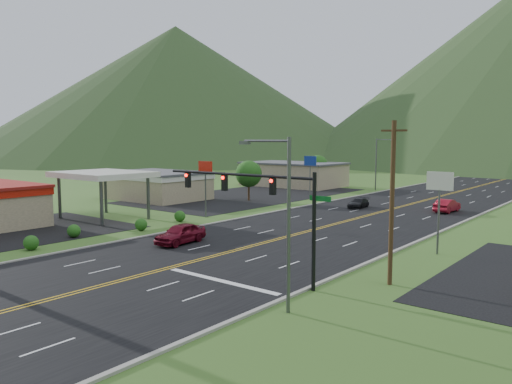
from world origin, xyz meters
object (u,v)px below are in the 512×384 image
Objects in this scene: streetlight_west at (378,161)px; car_red_far at (447,206)px; car_red_near at (180,234)px; traffic_signal at (260,196)px; streetlight_east at (284,212)px; gas_canopy at (103,175)px; car_dark_mid at (358,203)px.

streetlight_west is 26.47m from car_red_far.
car_red_far is at bearing 64.74° from car_red_near.
streetlight_west is (-18.16, 56.00, -0.15)m from traffic_signal.
streetlight_east is 1.79× the size of car_red_near.
car_red_near is at bearing -13.02° from gas_canopy.
streetlight_west is 1.86× the size of car_red_far.
streetlight_east is at bearing -19.88° from gas_canopy.
traffic_signal is at bearing -72.03° from streetlight_west.
streetlight_west is at bearing 91.24° from car_red_near.
traffic_signal is 2.71× the size of car_red_far.
car_red_near is at bearing 153.80° from streetlight_east.
car_red_far reaches higher than car_dark_mid.
streetlight_east is 0.90× the size of gas_canopy.
streetlight_east and streetlight_west have the same top height.
car_red_far is (-4.86, 41.09, -4.38)m from streetlight_east.
streetlight_east is (4.70, -4.00, -0.15)m from traffic_signal.
streetlight_west is at bearing 77.87° from gas_canopy.
streetlight_west is at bearing 107.97° from traffic_signal.
car_dark_mid is at bearing 54.96° from gas_canopy.
car_red_near is (16.59, -3.84, -4.02)m from gas_canopy.
car_red_far is at bearing 90.26° from traffic_signal.
car_red_near is (-11.89, 4.17, -4.47)m from traffic_signal.
car_dark_mid is (7.79, -22.18, -4.57)m from streetlight_west.
streetlight_east reaches higher than traffic_signal.
car_dark_mid is 10.72m from car_red_far.
car_red_near is 1.04× the size of car_red_far.
car_red_near is 34.95m from car_red_far.
streetlight_east is at bearing -73.68° from car_dark_mid.
traffic_signal is 3.12× the size of car_dark_mid.
streetlight_west is (-22.86, 60.00, 0.00)m from streetlight_east.
gas_canopy reaches higher than car_red_near.
traffic_signal is 37.37m from car_red_far.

